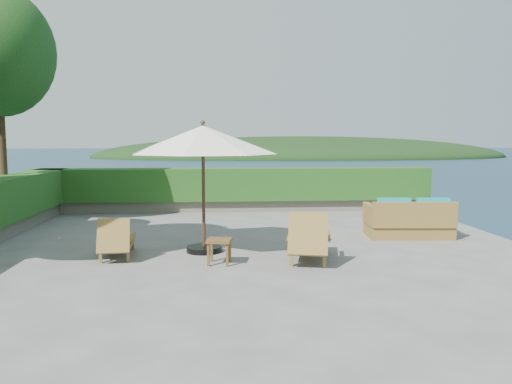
{
  "coord_description": "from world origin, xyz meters",
  "views": [
    {
      "loc": [
        -0.55,
        -10.01,
        2.24
      ],
      "look_at": [
        0.3,
        0.8,
        1.1
      ],
      "focal_mm": 35.0,
      "sensor_mm": 36.0,
      "label": 1
    }
  ],
  "objects": [
    {
      "name": "wicker_loveseat",
      "position": [
        3.86,
        1.02,
        0.37
      ],
      "size": [
        1.99,
        1.12,
        0.94
      ],
      "rotation": [
        0.0,
        0.0,
        -0.08
      ],
      "color": "brown",
      "rests_on": "ground"
    },
    {
      "name": "hedge_far",
      "position": [
        0.0,
        5.6,
        0.85
      ],
      "size": [
        12.4,
        0.9,
        1.0
      ],
      "primitive_type": "cube",
      "color": "#184413",
      "rests_on": "planter_wall_far"
    },
    {
      "name": "lounge_left",
      "position": [
        -2.47,
        -0.5,
        0.34
      ],
      "size": [
        0.71,
        1.45,
        0.81
      ],
      "rotation": [
        0.0,
        0.0,
        0.09
      ],
      "color": "brown",
      "rests_on": "ground"
    },
    {
      "name": "lounge_right",
      "position": [
        1.14,
        -1.02,
        0.41
      ],
      "size": [
        1.05,
        1.8,
        0.97
      ],
      "rotation": [
        0.0,
        0.0,
        -0.22
      ],
      "color": "brown",
      "rests_on": "ground"
    },
    {
      "name": "offshore_island",
      "position": [
        25.0,
        140.0,
        -3.0
      ],
      "size": [
        126.0,
        57.6,
        12.6
      ],
      "primitive_type": "ellipsoid",
      "color": "black",
      "rests_on": "ocean"
    },
    {
      "name": "ground",
      "position": [
        0.0,
        0.0,
        0.0
      ],
      "size": [
        12.0,
        12.0,
        0.0
      ],
      "primitive_type": "plane",
      "color": "gray",
      "rests_on": "ground"
    },
    {
      "name": "planter_wall_far",
      "position": [
        0.0,
        5.6,
        0.18
      ],
      "size": [
        12.0,
        0.6,
        0.36
      ],
      "primitive_type": "cube",
      "color": "gray",
      "rests_on": "ground"
    },
    {
      "name": "patio_umbrella",
      "position": [
        -0.82,
        -0.14,
        2.21
      ],
      "size": [
        3.45,
        3.45,
        2.62
      ],
      "rotation": [
        0.0,
        0.0,
        -0.2
      ],
      "color": "black",
      "rests_on": "ground"
    },
    {
      "name": "foundation",
      "position": [
        0.0,
        0.0,
        -1.55
      ],
      "size": [
        12.0,
        12.0,
        3.0
      ],
      "primitive_type": "cube",
      "color": "#5E574B",
      "rests_on": "ocean"
    },
    {
      "name": "side_table",
      "position": [
        -0.52,
        -1.16,
        0.38
      ],
      "size": [
        0.49,
        0.49,
        0.46
      ],
      "rotation": [
        0.0,
        0.0,
        -0.16
      ],
      "color": "brown",
      "rests_on": "ground"
    }
  ]
}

